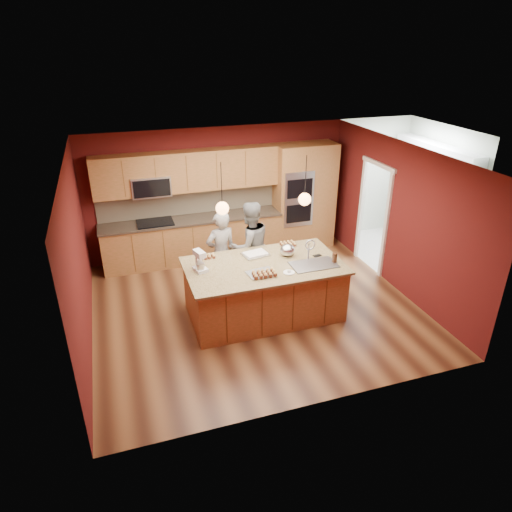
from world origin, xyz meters
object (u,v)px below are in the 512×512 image
object	(u,v)px
person_right	(250,246)
mixing_bowl	(287,250)
person_left	(221,253)
stand_mixer	(200,262)
island	(265,289)

from	to	relation	value
person_right	mixing_bowl	size ratio (longest dim) A/B	6.66
person_left	person_right	bearing A→B (deg)	168.47
person_right	mixing_bowl	world-z (taller)	person_right
person_right	stand_mixer	bearing A→B (deg)	26.05
person_right	island	bearing A→B (deg)	75.74
island	mixing_bowl	world-z (taller)	island
stand_mixer	mixing_bowl	distance (m)	1.53
stand_mixer	mixing_bowl	world-z (taller)	stand_mixer
person_right	stand_mixer	world-z (taller)	person_right
island	person_right	xyz separation A→B (m)	(0.04, 0.97, 0.36)
island	person_right	size ratio (longest dim) A/B	1.52
person_left	stand_mixer	bearing A→B (deg)	45.40
person_left	mixing_bowl	xyz separation A→B (m)	(0.97, -0.77, 0.26)
island	person_right	world-z (taller)	person_right
person_left	person_right	world-z (taller)	person_right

